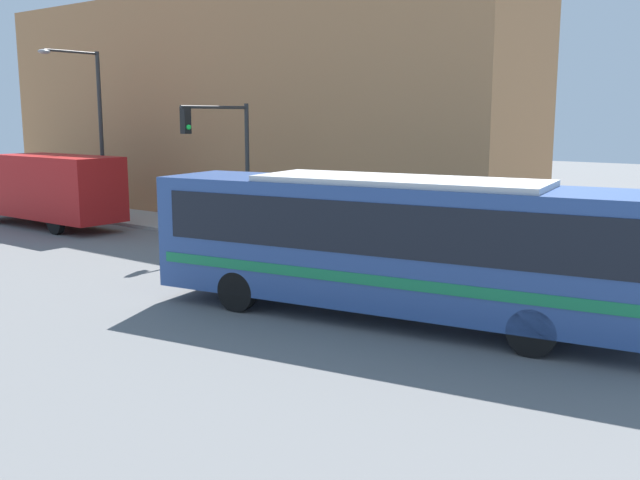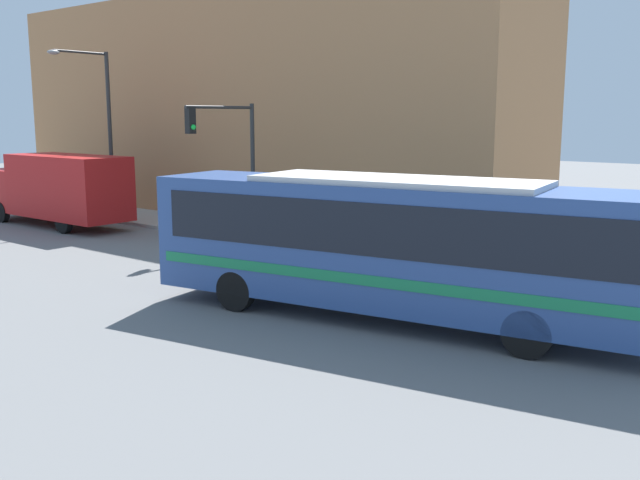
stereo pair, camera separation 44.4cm
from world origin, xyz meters
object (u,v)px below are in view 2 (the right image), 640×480
Objects in this scene: delivery_truck at (57,187)px; fire_hydrant at (408,247)px; pedestrian_near_corner at (208,204)px; city_bus at (395,239)px; street_lamp at (102,119)px; traffic_light_pole at (230,146)px; parking_meter at (239,213)px.

delivery_truck is 10.35× the size of fire_hydrant.
delivery_truck is at bearing 118.95° from pedestrian_near_corner.
delivery_truck is at bearing 99.21° from fire_hydrant.
city_bus is 1.66× the size of street_lamp.
traffic_light_pole reaches higher than pedestrian_near_corner.
city_bus is at bearing -106.23° from street_lamp.
parking_meter is (5.73, 10.80, -0.91)m from city_bus.
traffic_light_pole is (1.58, -8.97, 1.92)m from delivery_truck.
street_lamp is (2.44, 0.05, 2.86)m from delivery_truck.
city_bus is 6.70× the size of pedestrian_near_corner.
delivery_truck reaches higher than parking_meter.
city_bus is 1.45× the size of delivery_truck.
fire_hydrant is at bearing -93.80° from pedestrian_near_corner.
delivery_truck is 8.74m from parking_meter.
fire_hydrant is (5.73, 3.17, -1.37)m from city_bus.
traffic_light_pole is 9.12m from street_lamp.
fire_hydrant is 0.45× the size of pedestrian_near_corner.
parking_meter is 9.09m from street_lamp.
street_lamp is at bearing 91.02° from parking_meter.
traffic_light_pole is 0.68× the size of street_lamp.
city_bus is at bearing -151.05° from fire_hydrant.
street_lamp is (0.86, 9.03, 0.95)m from traffic_light_pole.
pedestrian_near_corner is (3.26, -5.89, -0.59)m from delivery_truck.
delivery_truck is (3.14, 19.12, -0.25)m from city_bus.
traffic_light_pole reaches higher than parking_meter.
pedestrian_near_corner reaches higher than fire_hydrant.
fire_hydrant is at bearing -80.79° from delivery_truck.
pedestrian_near_corner is (0.67, 10.07, 0.53)m from fire_hydrant.
fire_hydrant is 16.50m from street_lamp.
parking_meter is at bearing -105.36° from pedestrian_near_corner.
street_lamp reaches higher than parking_meter.
city_bus is 19.38m from delivery_truck.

